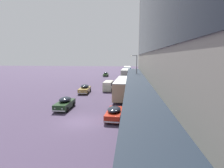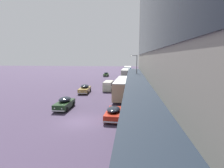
{
  "view_description": "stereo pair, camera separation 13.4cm",
  "coord_description": "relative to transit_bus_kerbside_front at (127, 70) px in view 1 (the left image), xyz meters",
  "views": [
    {
      "loc": [
        5.3,
        -17.93,
        7.06
      ],
      "look_at": [
        1.8,
        16.32,
        1.77
      ],
      "focal_mm": 28.0,
      "sensor_mm": 36.0,
      "label": 1
    },
    {
      "loc": [
        5.43,
        -17.92,
        7.06
      ],
      "look_at": [
        1.8,
        16.32,
        1.77
      ],
      "focal_mm": 28.0,
      "sensor_mm": 36.0,
      "label": 2
    }
  ],
  "objects": [
    {
      "name": "vw_van",
      "position": [
        -3.55,
        -31.62,
        -0.88
      ],
      "size": [
        2.02,
        4.6,
        1.96
      ],
      "color": "beige",
      "rests_on": "ground"
    },
    {
      "name": "pedestrian_at_kerb",
      "position": [
        3.26,
        -50.98,
        -0.8
      ],
      "size": [
        0.5,
        0.44,
        1.86
      ],
      "color": "#312021",
      "rests_on": "sidewalk_kerb"
    },
    {
      "name": "sedan_lead_mid",
      "position": [
        -0.72,
        -49.06,
        -1.25
      ],
      "size": [
        2.01,
        4.43,
        1.45
      ],
      "color": "#B02514",
      "rests_on": "ground"
    },
    {
      "name": "sedan_oncoming_front",
      "position": [
        -7.9,
        -4.26,
        -1.21
      ],
      "size": [
        1.83,
        4.44,
        1.57
      ],
      "color": "#213E16",
      "rests_on": "ground"
    },
    {
      "name": "sedan_oncoming_rear",
      "position": [
        -0.62,
        -26.78,
        -1.23
      ],
      "size": [
        2.01,
        4.75,
        1.5
      ],
      "color": "black",
      "rests_on": "ground"
    },
    {
      "name": "ground",
      "position": [
        -4.31,
        -50.45,
        -1.98
      ],
      "size": [
        240.0,
        240.0,
        0.0
      ],
      "primitive_type": "plane",
      "color": "#453850"
    },
    {
      "name": "transit_bus_kerbside_rear",
      "position": [
        -0.33,
        -12.86,
        -0.09
      ],
      "size": [
        2.9,
        10.14,
        3.29
      ],
      "color": "beige",
      "rests_on": "ground"
    },
    {
      "name": "street_lamp",
      "position": [
        2.27,
        -30.69,
        2.43
      ],
      "size": [
        1.5,
        0.28,
        7.38
      ],
      "color": "#4C4C51",
      "rests_on": "sidewalk_kerb"
    },
    {
      "name": "transit_bus_kerbside_front",
      "position": [
        0.0,
        0.0,
        0.0
      ],
      "size": [
        3.0,
        9.69,
        3.46
      ],
      "color": "#3864A0",
      "rests_on": "ground"
    },
    {
      "name": "transit_bus_kerbside_far",
      "position": [
        -0.18,
        -37.61,
        -0.14
      ],
      "size": [
        3.03,
        11.37,
        3.21
      ],
      "color": "tan",
      "rests_on": "ground"
    },
    {
      "name": "sedan_second_mid",
      "position": [
        -7.94,
        -34.76,
        -1.17
      ],
      "size": [
        2.16,
        4.83,
        1.65
      ],
      "color": "olive",
      "rests_on": "ground"
    },
    {
      "name": "sedan_trailing_near",
      "position": [
        -7.86,
        -45.8,
        -1.18
      ],
      "size": [
        1.88,
        4.42,
        1.64
      ],
      "color": "#1B351A",
      "rests_on": "ground"
    },
    {
      "name": "sidewalk_kerb",
      "position": [
        6.69,
        -50.45,
        -1.9
      ],
      "size": [
        10.0,
        180.0,
        0.15
      ],
      "primitive_type": "cube",
      "color": "#B0B29C",
      "rests_on": "ground"
    }
  ]
}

